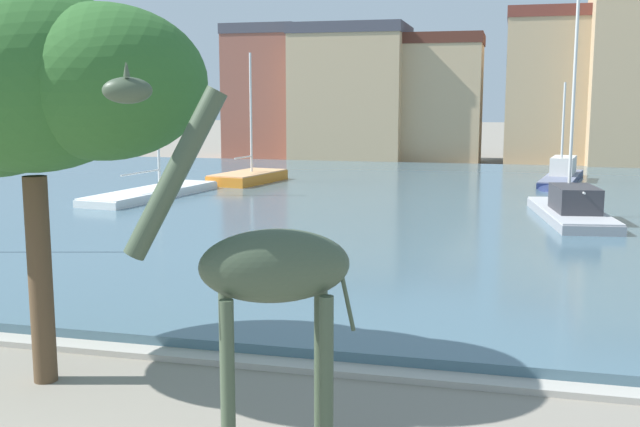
{
  "coord_description": "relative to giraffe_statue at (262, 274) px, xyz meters",
  "views": [
    {
      "loc": [
        5.72,
        -6.27,
        4.87
      ],
      "look_at": [
        1.46,
        10.59,
        2.2
      ],
      "focal_mm": 42.45,
      "sensor_mm": 36.0,
      "label": 1
    }
  ],
  "objects": [
    {
      "name": "harbor_water",
      "position": [
        -2.78,
        24.61,
        -2.54
      ],
      "size": [
        79.19,
        40.92,
        0.31
      ],
      "primitive_type": "cube",
      "color": "#476675",
      "rests_on": "ground"
    },
    {
      "name": "quay_edge_coping",
      "position": [
        -2.78,
        3.9,
        -2.64
      ],
      "size": [
        79.19,
        0.5,
        0.12
      ],
      "primitive_type": "cube",
      "color": "#ADA89E",
      "rests_on": "ground"
    },
    {
      "name": "giraffe_statue",
      "position": [
        0.0,
        0.0,
        0.0
      ],
      "size": [
        2.91,
        1.62,
        5.29
      ],
      "color": "#3D4C38",
      "rests_on": "ground"
    },
    {
      "name": "sailboat_navy",
      "position": [
        5.63,
        34.06,
        -2.18
      ],
      "size": [
        3.02,
        9.46,
        5.69
      ],
      "color": "navy",
      "rests_on": "ground"
    },
    {
      "name": "sailboat_orange",
      "position": [
        -10.72,
        30.39,
        -2.24
      ],
      "size": [
        3.13,
        6.12,
        7.25
      ],
      "color": "orange",
      "rests_on": "ground"
    },
    {
      "name": "sailboat_grey",
      "position": [
        5.17,
        21.52,
        -2.15
      ],
      "size": [
        3.12,
        8.51,
        9.43
      ],
      "color": "#939399",
      "rests_on": "ground"
    },
    {
      "name": "sailboat_white",
      "position": [
        -12.98,
        23.89,
        -2.34
      ],
      "size": [
        3.34,
        9.73,
        7.04
      ],
      "color": "white",
      "rests_on": "ground"
    },
    {
      "name": "shade_tree",
      "position": [
        -4.88,
        2.44,
        2.36
      ],
      "size": [
        6.06,
        4.35,
        6.68
      ],
      "color": "brown",
      "rests_on": "ground"
    },
    {
      "name": "townhouse_corner_house",
      "position": [
        -16.58,
        51.02,
        2.62
      ],
      "size": [
        5.98,
        6.3,
        10.61
      ],
      "color": "#8E5142",
      "rests_on": "ground"
    },
    {
      "name": "townhouse_end_terrace",
      "position": [
        -9.03,
        48.45,
        2.45
      ],
      "size": [
        8.47,
        7.1,
        10.27
      ],
      "color": "tan",
      "rests_on": "ground"
    },
    {
      "name": "townhouse_tall_gabled",
      "position": [
        -3.08,
        48.85,
        2.07
      ],
      "size": [
        7.73,
        5.31,
        9.5
      ],
      "color": "tan",
      "rests_on": "ground"
    },
    {
      "name": "townhouse_wide_warehouse",
      "position": [
        5.65,
        50.34,
        2.91
      ],
      "size": [
        6.57,
        7.58,
        11.19
      ],
      "color": "tan",
      "rests_on": "ground"
    },
    {
      "name": "townhouse_narrow_midrow",
      "position": [
        10.98,
        47.29,
        3.73
      ],
      "size": [
        6.19,
        6.21,
        12.83
      ],
      "color": "tan",
      "rests_on": "ground"
    }
  ]
}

